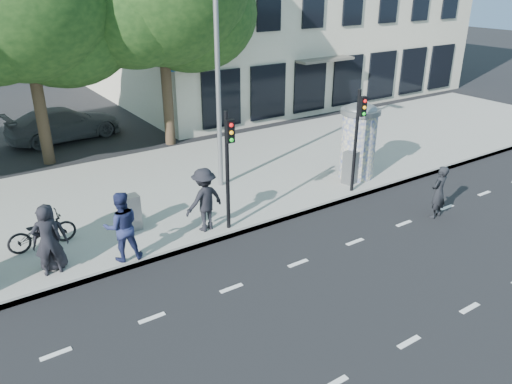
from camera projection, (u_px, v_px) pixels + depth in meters
ground at (335, 290)px, 11.71m from camera, size 120.00×120.00×0.00m
sidewalk at (190, 184)px, 17.39m from camera, size 40.00×8.00×0.15m
curb at (252, 228)px, 14.38m from camera, size 40.00×0.10×0.16m
lane_dash_near at (409, 342)px, 10.03m from camera, size 32.00×0.12×0.01m
lane_dash_far at (298, 263)px, 12.78m from camera, size 32.00×0.12×0.01m
ad_column_right at (358, 139)px, 17.33m from camera, size 1.36×1.36×2.65m
traffic_pole_near at (228, 159)px, 13.40m from camera, size 0.22×0.31×3.40m
traffic_pole_far at (358, 131)px, 15.85m from camera, size 0.22×0.31×3.40m
street_lamp at (218, 46)px, 15.25m from camera, size 0.25×0.93×8.00m
ped_a at (50, 238)px, 11.97m from camera, size 0.88×0.63×1.69m
ped_b at (47, 241)px, 11.74m from camera, size 0.67×0.45×1.79m
ped_c at (122, 227)px, 12.35m from camera, size 1.01×0.86×1.83m
ped_d at (204, 200)px, 13.81m from camera, size 1.28×0.87×1.84m
man_road at (439, 192)px, 14.91m from camera, size 0.66×0.49×1.64m
bicycle at (42, 232)px, 13.07m from camera, size 0.68×1.77×0.92m
cabinet_left at (131, 213)px, 13.96m from camera, size 0.50×0.37×1.04m
cabinet_right at (351, 167)px, 17.12m from camera, size 0.62×0.51×1.15m
car_right at (64, 124)px, 22.17m from camera, size 2.49×5.08×1.42m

